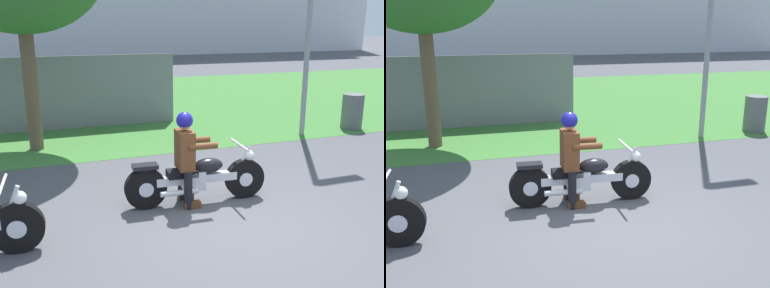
# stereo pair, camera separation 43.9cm
# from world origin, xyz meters

# --- Properties ---
(ground) EXTENTS (120.00, 120.00, 0.00)m
(ground) POSITION_xyz_m (0.00, 0.00, 0.00)
(ground) COLOR #4C4C51
(grass_verge) EXTENTS (60.00, 12.00, 0.01)m
(grass_verge) POSITION_xyz_m (0.00, 9.35, 0.00)
(grass_verge) COLOR #3D7533
(grass_verge) RESTS_ON ground
(motorcycle_lead) EXTENTS (2.13, 0.66, 0.86)m
(motorcycle_lead) POSITION_xyz_m (-0.22, 0.84, 0.38)
(motorcycle_lead) COLOR black
(motorcycle_lead) RESTS_ON ground
(rider_lead) EXTENTS (0.57, 0.48, 1.38)m
(rider_lead) POSITION_xyz_m (-0.39, 0.86, 0.80)
(rider_lead) COLOR black
(rider_lead) RESTS_ON ground
(trash_can) EXTENTS (0.52, 0.52, 0.87)m
(trash_can) POSITION_xyz_m (5.07, 3.90, 0.43)
(trash_can) COLOR #595E5B
(trash_can) RESTS_ON ground
(fence_segment) EXTENTS (7.00, 0.06, 1.80)m
(fence_segment) POSITION_xyz_m (-2.37, 6.29, 0.90)
(fence_segment) COLOR slate
(fence_segment) RESTS_ON ground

